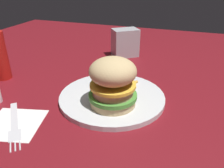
# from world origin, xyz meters

# --- Properties ---
(ground_plane) EXTENTS (1.60, 1.60, 0.00)m
(ground_plane) POSITION_xyz_m (0.00, 0.00, 0.00)
(ground_plane) COLOR maroon
(plate) EXTENTS (0.26, 0.26, 0.01)m
(plate) POSITION_xyz_m (0.01, -0.01, 0.01)
(plate) COLOR silver
(plate) RESTS_ON ground_plane
(sandwich) EXTENTS (0.11, 0.11, 0.11)m
(sandwich) POSITION_xyz_m (-0.03, -0.02, 0.07)
(sandwich) COLOR tan
(sandwich) RESTS_ON plate
(fries_pile) EXTENTS (0.09, 0.09, 0.01)m
(fries_pile) POSITION_xyz_m (0.06, -0.01, 0.02)
(fries_pile) COLOR #E5B251
(fries_pile) RESTS_ON plate
(napkin) EXTENTS (0.13, 0.13, 0.00)m
(napkin) POSITION_xyz_m (-0.15, 0.15, 0.00)
(napkin) COLOR white
(napkin) RESTS_ON ground_plane
(fork) EXTENTS (0.14, 0.13, 0.00)m
(fork) POSITION_xyz_m (-0.16, 0.15, 0.00)
(fork) COLOR silver
(fork) RESTS_ON napkin
(napkin_dispenser) EXTENTS (0.10, 0.11, 0.10)m
(napkin_dispenser) POSITION_xyz_m (0.33, 0.05, 0.05)
(napkin_dispenser) COLOR #B7BABF
(napkin_dispenser) RESTS_ON ground_plane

